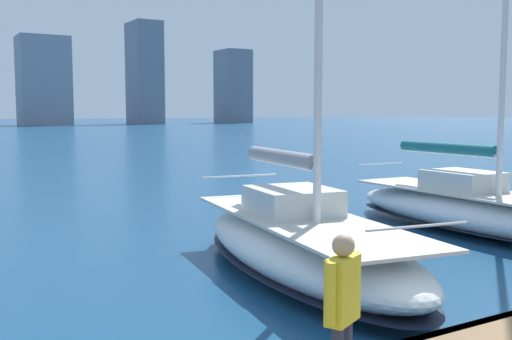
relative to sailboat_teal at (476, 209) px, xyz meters
name	(u,v)px	position (x,y,z in m)	size (l,w,h in m)	color
sailboat_teal	(476,209)	(0.00, 0.00, 0.00)	(2.86, 9.22, 11.77)	silver
sailboat_grey	(302,242)	(6.74, 1.13, 0.02)	(3.97, 8.59, 10.59)	white
person_yellow_shirt	(343,301)	(10.24, 6.78, 0.91)	(0.55, 0.36, 1.63)	#2D3347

